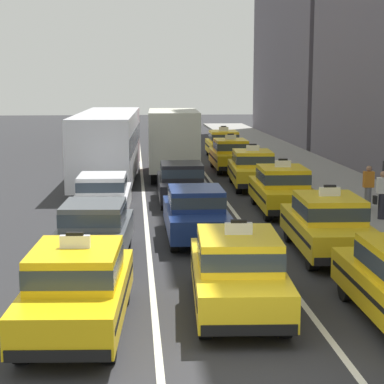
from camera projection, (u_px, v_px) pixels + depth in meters
ground_plane at (260, 379)px, 11.00m from camera, size 160.00×160.00×0.00m
lane_stripe_left_center at (143, 186)px, 30.52m from camera, size 0.14×80.00×0.01m
lane_stripe_center_right at (214, 185)px, 30.79m from camera, size 0.14×80.00×0.01m
sidewalk_curb at (373, 202)px, 26.34m from camera, size 4.00×90.00×0.15m
taxi_left_nearest at (77, 287)px, 12.98m from camera, size 2.10×4.67×1.96m
sedan_left_second at (94, 230)px, 17.98m from camera, size 2.05×4.41×1.58m
sedan_left_third at (103, 196)px, 23.13m from camera, size 1.92×4.36×1.58m
bus_left_fourth at (108, 143)px, 31.64m from camera, size 3.01×11.30×3.22m
taxi_left_fifth at (111, 144)px, 41.03m from camera, size 2.09×4.66×1.96m
taxi_center_nearest at (238, 270)px, 14.09m from camera, size 2.05×4.65×1.96m
sedan_center_second at (196, 212)px, 20.37m from camera, size 1.76×4.30×1.58m
sedan_center_third at (181, 182)px, 26.29m from camera, size 1.81×4.32×1.58m
box_truck_center_fourth at (173, 141)px, 33.28m from camera, size 2.48×7.03×3.27m
taxi_right_second at (328, 224)px, 18.58m from camera, size 1.98×4.62×1.96m
taxi_right_third at (282, 188)px, 24.53m from camera, size 1.96×4.61×1.96m
taxi_right_fourth at (252, 168)px, 30.01m from camera, size 2.05×4.65×1.96m
taxi_right_fifth at (230, 154)px, 35.45m from camera, size 1.87×4.58×1.96m
taxi_right_sixth at (223, 144)px, 41.08m from camera, size 1.89×4.59×1.96m
pedestrian_near_crosswalk at (382, 195)px, 22.66m from camera, size 0.47×0.24×1.60m
pedestrian_mid_block at (368, 187)px, 24.37m from camera, size 0.36×0.24×1.57m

